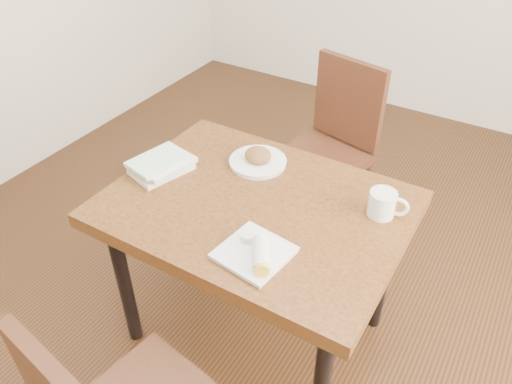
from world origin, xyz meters
The scene contains 7 objects.
ground centered at (0.00, 0.00, -0.01)m, with size 4.00×5.00×0.01m, color #472814.
table centered at (0.00, 0.00, 0.66)m, with size 1.11×0.83×0.75m.
chair_far centered at (-0.06, 0.88, 0.55)m, with size 0.50×0.50×0.95m.
plate_scone centered at (-0.13, 0.22, 0.77)m, with size 0.24×0.24×0.08m.
coffee_mug centered at (0.43, 0.18, 0.80)m, with size 0.15×0.10×0.10m.
plate_burrito centered at (0.15, -0.25, 0.77)m, with size 0.24×0.24×0.07m.
book_stack centered at (-0.43, -0.02, 0.78)m, with size 0.22×0.27×0.06m.
Camera 1 is at (0.76, -1.26, 1.92)m, focal length 35.00 mm.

